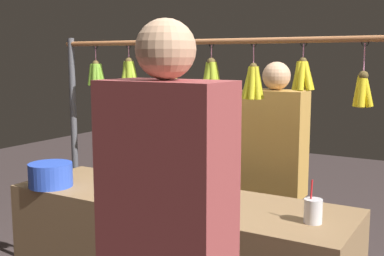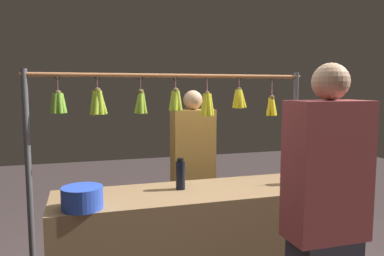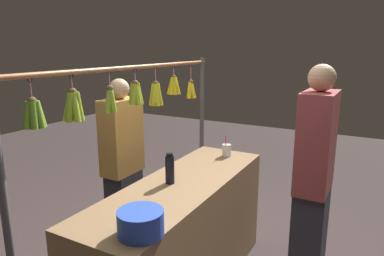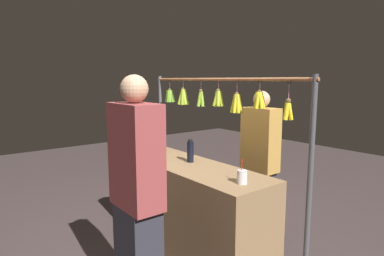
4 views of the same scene
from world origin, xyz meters
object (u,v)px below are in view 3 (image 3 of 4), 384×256
(water_bottle, at_px, (170,169))
(blue_bucket, at_px, (141,223))
(drink_cup, at_px, (227,150))
(vendor_person, at_px, (123,169))
(customer_person, at_px, (313,185))

(water_bottle, height_order, blue_bucket, water_bottle)
(drink_cup, height_order, vendor_person, vendor_person)
(vendor_person, relative_size, customer_person, 0.92)
(water_bottle, bearing_deg, drink_cup, 172.73)
(water_bottle, relative_size, blue_bucket, 0.92)
(water_bottle, bearing_deg, blue_bucket, 20.10)
(water_bottle, distance_m, customer_person, 1.07)
(drink_cup, bearing_deg, vendor_person, -58.42)
(vendor_person, bearing_deg, customer_person, 98.67)
(water_bottle, relative_size, drink_cup, 1.18)
(vendor_person, bearing_deg, drink_cup, 121.58)
(blue_bucket, relative_size, customer_person, 0.14)
(water_bottle, xyz_separation_m, customer_person, (-0.55, 0.91, -0.14))
(water_bottle, relative_size, customer_person, 0.13)
(blue_bucket, bearing_deg, customer_person, 151.89)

